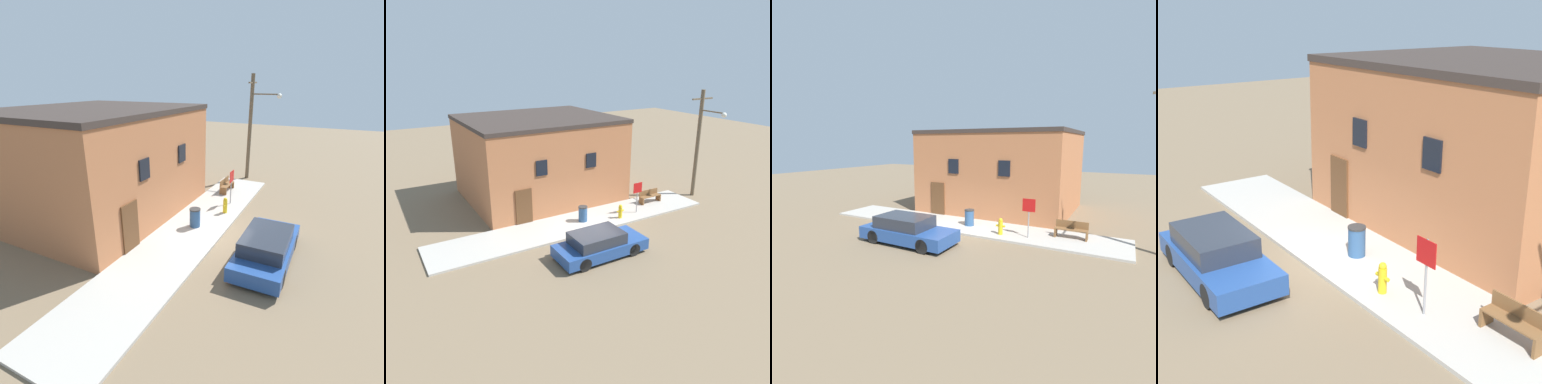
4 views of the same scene
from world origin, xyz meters
TOP-DOWN VIEW (x-y plane):
  - ground_plane at (0.00, 0.00)m, footprint 80.00×80.00m
  - sidewalk at (0.00, 1.50)m, footprint 17.16×2.99m
  - brick_building at (0.18, 7.07)m, footprint 9.69×8.28m
  - fire_hydrant at (2.57, 0.75)m, footprint 0.48×0.23m
  - stop_sign at (3.96, 0.92)m, footprint 0.64×0.06m
  - bench at (5.83, 1.87)m, footprint 1.53×0.44m
  - trash_bin at (0.39, 1.50)m, footprint 0.54×0.54m
  - utility_pole at (9.57, 1.47)m, footprint 1.80×2.13m
  - parked_car at (-0.95, -2.26)m, footprint 4.57×1.89m

SIDE VIEW (x-z plane):
  - ground_plane at x=0.00m, z-range 0.00..0.00m
  - sidewalk at x=0.00m, z-range 0.00..0.11m
  - bench at x=5.83m, z-range 0.11..0.94m
  - fire_hydrant at x=2.57m, z-range 0.11..0.96m
  - trash_bin at x=0.39m, z-range 0.12..1.04m
  - parked_car at x=-0.95m, z-range -0.02..1.28m
  - stop_sign at x=3.96m, z-range 0.49..2.44m
  - brick_building at x=0.18m, z-range 0.00..5.55m
  - utility_pole at x=9.57m, z-range 0.29..7.58m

